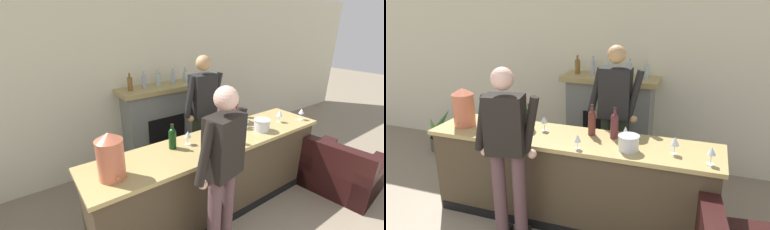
# 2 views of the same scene
# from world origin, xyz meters

# --- Properties ---
(wall_back_panel) EXTENTS (12.00, 0.07, 2.75)m
(wall_back_panel) POSITION_xyz_m (0.00, 4.12, 1.38)
(wall_back_panel) COLOR beige
(wall_back_panel) RESTS_ON ground_plane
(bar_counter) EXTENTS (3.09, 0.68, 0.98)m
(bar_counter) POSITION_xyz_m (0.24, 2.39, 0.49)
(bar_counter) COLOR #423524
(bar_counter) RESTS_ON ground_plane
(fireplace_stone) EXTENTS (1.32, 0.52, 1.59)m
(fireplace_stone) POSITION_xyz_m (0.29, 3.86, 0.68)
(fireplace_stone) COLOR gray
(fireplace_stone) RESTS_ON ground_plane
(potted_plant_corner) EXTENTS (0.39, 0.44, 0.65)m
(potted_plant_corner) POSITION_xyz_m (-2.40, 3.51, 0.22)
(potted_plant_corner) COLOR #4A493B
(potted_plant_corner) RESTS_ON ground_plane
(person_customer) EXTENTS (0.65, 0.36, 1.81)m
(person_customer) POSITION_xyz_m (-0.18, 1.81, 1.00)
(person_customer) COLOR #52393B
(person_customer) RESTS_ON ground_plane
(person_bartender) EXTENTS (0.66, 0.30, 1.87)m
(person_bartender) POSITION_xyz_m (0.55, 3.06, 1.04)
(person_bartender) COLOR #252D1F
(person_bartender) RESTS_ON ground_plane
(copper_dispenser) EXTENTS (0.24, 0.28, 0.44)m
(copper_dispenser) POSITION_xyz_m (-1.01, 2.33, 1.20)
(copper_dispenser) COLOR #BE6145
(copper_dispenser) RESTS_ON bar_counter
(ice_bucket_steel) EXTENTS (0.21, 0.21, 0.15)m
(ice_bucket_steel) POSITION_xyz_m (0.89, 2.27, 1.06)
(ice_bucket_steel) COLOR silver
(ice_bucket_steel) RESTS_ON bar_counter
(wine_bottle_burgundy_dark) EXTENTS (0.08, 0.08, 0.28)m
(wine_bottle_burgundy_dark) POSITION_xyz_m (-0.28, 2.51, 1.11)
(wine_bottle_burgundy_dark) COLOR #0F3512
(wine_bottle_burgundy_dark) RESTS_ON bar_counter
(wine_bottle_chardonnay_pale) EXTENTS (0.08, 0.08, 0.33)m
(wine_bottle_chardonnay_pale) POSITION_xyz_m (0.43, 2.54, 1.13)
(wine_bottle_chardonnay_pale) COLOR #532420
(wine_bottle_chardonnay_pale) RESTS_ON bar_counter
(wine_bottle_port_short) EXTENTS (0.08, 0.08, 0.33)m
(wine_bottle_port_short) POSITION_xyz_m (0.68, 2.53, 1.13)
(wine_bottle_port_short) COLOR #4F2126
(wine_bottle_port_short) RESTS_ON bar_counter
(wine_glass_by_dispenser) EXTENTS (0.08, 0.08, 0.18)m
(wine_glass_by_dispenser) POSITION_xyz_m (1.31, 2.32, 1.10)
(wine_glass_by_dispenser) COLOR silver
(wine_glass_by_dispenser) RESTS_ON bar_counter
(wine_glass_front_left) EXTENTS (0.07, 0.07, 0.15)m
(wine_glass_front_left) POSITION_xyz_m (0.41, 2.14, 1.08)
(wine_glass_front_left) COLOR silver
(wine_glass_front_left) RESTS_ON bar_counter
(wine_glass_front_right) EXTENTS (0.07, 0.07, 0.17)m
(wine_glass_front_right) POSITION_xyz_m (1.63, 2.21, 1.10)
(wine_glass_front_right) COLOR silver
(wine_glass_front_right) RESTS_ON bar_counter
(wine_glass_mid_counter) EXTENTS (0.07, 0.07, 0.17)m
(wine_glass_mid_counter) POSITION_xyz_m (0.81, 2.46, 1.09)
(wine_glass_mid_counter) COLOR silver
(wine_glass_mid_counter) RESTS_ON bar_counter
(wine_glass_back_row) EXTENTS (0.08, 0.08, 0.16)m
(wine_glass_back_row) POSITION_xyz_m (-0.10, 2.49, 1.10)
(wine_glass_back_row) COLOR silver
(wine_glass_back_row) RESTS_ON bar_counter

